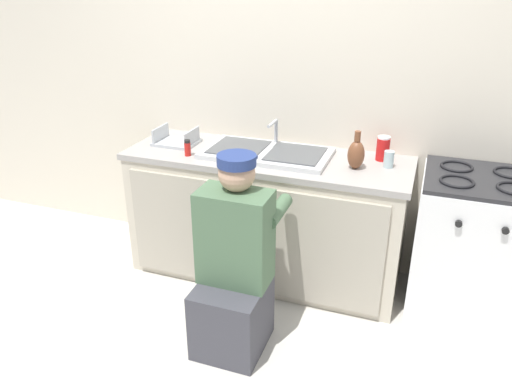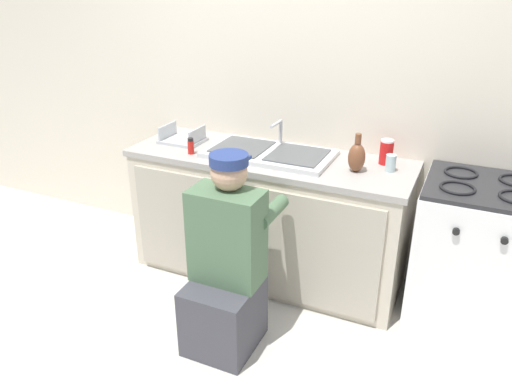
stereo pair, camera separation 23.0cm
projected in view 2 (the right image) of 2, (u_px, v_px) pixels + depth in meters
ground_plane at (250, 294)px, 3.27m from camera, size 12.00×12.00×0.00m
back_wall at (291, 84)px, 3.30m from camera, size 6.00×0.10×2.50m
counter_cabinet at (268, 219)px, 3.34m from camera, size 1.78×0.62×0.82m
countertop at (269, 158)px, 3.18m from camera, size 1.82×0.62×0.04m
sink_double_basin at (269, 153)px, 3.16m from camera, size 0.80×0.44×0.19m
stove_range at (473, 256)px, 2.85m from camera, size 0.64×0.62×0.90m
plumber_person at (226, 270)px, 2.68m from camera, size 0.42×0.61×1.10m
dish_rack_tray at (183, 139)px, 3.41m from camera, size 0.28×0.22×0.11m
vase_decorative at (357, 157)px, 2.88m from camera, size 0.10×0.10×0.23m
water_glass at (391, 163)px, 2.90m from camera, size 0.06×0.06×0.10m
spice_bottle_red at (191, 146)px, 3.18m from camera, size 0.04×0.04×0.10m
soda_cup_red at (386, 152)px, 3.00m from camera, size 0.08×0.08×0.15m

